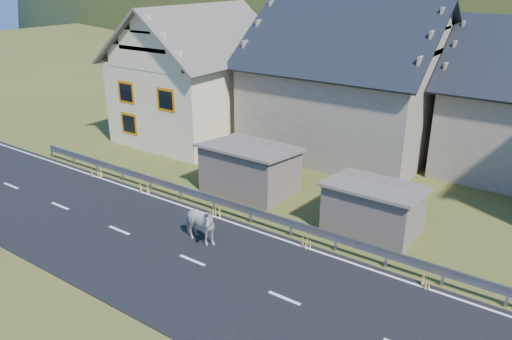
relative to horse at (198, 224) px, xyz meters
The scene contains 9 objects.
ground 1.57m from the horse, 60.05° to the right, with size 160.00×160.00×0.00m, color #3F431B.
road 1.56m from the horse, 60.05° to the right, with size 60.00×7.00×0.04m, color black.
lane_markings 1.55m from the horse, 60.05° to the right, with size 60.00×6.60×0.01m, color silver.
guardrail 2.63m from the horse, 75.28° to the left, with size 28.10×0.09×0.75m.
shed_left 5.52m from the horse, 104.03° to the left, with size 4.30×3.30×2.40m, color #6D5F54.
shed_right 7.08m from the horse, 43.19° to the left, with size 3.80×2.90×2.20m, color #6D5F54.
house_cream 14.74m from the horse, 130.74° to the left, with size 7.80×9.80×8.30m.
house_stone_a 14.36m from the horse, 91.39° to the left, with size 10.80×9.80×8.90m.
horse is the anchor object (origin of this frame).
Camera 1 is at (11.00, -11.64, 9.97)m, focal length 35.00 mm.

